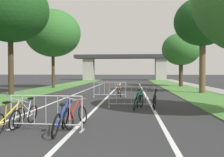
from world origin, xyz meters
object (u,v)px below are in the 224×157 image
crowd_barrier_nearest (46,113)px  bicycle_black_5 (154,101)px  bicycle_blue_3 (61,121)px  crowd_barrier_third (110,90)px  bicycle_red_6 (76,116)px  bicycle_green_2 (139,99)px  tree_right_oak_near (181,49)px  bicycle_teal_1 (137,101)px  tree_left_maple_mid (10,10)px  crowd_barrier_second (131,97)px  bicycle_yellow_7 (9,120)px  tree_left_pine_far (53,33)px  bicycle_orange_0 (119,91)px  tree_right_pine_near (203,22)px  bicycle_white_4 (25,115)px

crowd_barrier_nearest → bicycle_black_5: bearing=51.7°
bicycle_blue_3 → crowd_barrier_third: bearing=85.7°
bicycle_black_5 → bicycle_red_6: bicycle_black_5 is taller
crowd_barrier_nearest → bicycle_green_2: size_ratio=1.31×
tree_right_oak_near → bicycle_teal_1: tree_right_oak_near is taller
tree_right_oak_near → bicycle_blue_3: (-7.68, -23.09, -4.03)m
crowd_barrier_nearest → bicycle_green_2: bearing=62.1°
tree_left_maple_mid → crowd_barrier_second: bearing=-32.5°
tree_left_maple_mid → bicycle_blue_3: 14.37m
bicycle_yellow_7 → tree_left_maple_mid: bearing=121.5°
crowd_barrier_third → bicycle_green_2: (1.92, -4.35, -0.16)m
tree_left_pine_far → bicycle_green_2: 16.83m
crowd_barrier_nearest → crowd_barrier_third: bearing=84.2°
crowd_barrier_nearest → tree_right_oak_near: bearing=70.0°
tree_left_maple_mid → bicycle_black_5: 13.17m
bicycle_orange_0 → bicycle_green_2: bicycle_orange_0 is taller
tree_left_maple_mid → bicycle_black_5: (10.05, -6.10, -5.94)m
crowd_barrier_nearest → bicycle_teal_1: size_ratio=1.38×
tree_left_pine_far → bicycle_red_6: bearing=-70.0°
bicycle_teal_1 → tree_left_maple_mid: bearing=155.9°
crowd_barrier_nearest → bicycle_yellow_7: size_ratio=1.31×
bicycle_teal_1 → bicycle_black_5: bicycle_black_5 is taller
tree_right_pine_near → bicycle_yellow_7: 17.45m
tree_left_pine_far → tree_right_oak_near: tree_left_pine_far is taller
crowd_barrier_nearest → bicycle_white_4: bearing=152.9°
tree_right_pine_near → bicycle_black_5: 11.37m
bicycle_teal_1 → bicycle_red_6: (-2.04, -3.85, -0.03)m
tree_left_pine_far → tree_right_pine_near: (14.07, -5.33, -0.08)m
bicycle_orange_0 → bicycle_white_4: 10.29m
bicycle_orange_0 → bicycle_red_6: 9.88m
bicycle_blue_3 → bicycle_white_4: bearing=148.7°
tree_right_pine_near → crowd_barrier_third: tree_right_pine_near is taller
crowd_barrier_nearest → bicycle_yellow_7: bearing=-157.8°
tree_left_maple_mid → crowd_barrier_second: 12.13m
crowd_barrier_nearest → crowd_barrier_second: same height
tree_left_maple_mid → tree_right_oak_near: 19.12m
tree_left_maple_mid → tree_right_pine_near: size_ratio=1.13×
bicycle_yellow_7 → tree_left_pine_far: bearing=109.4°
bicycle_orange_0 → bicycle_white_4: (-2.47, -9.99, 0.00)m
bicycle_green_2 → bicycle_yellow_7: bearing=47.6°
crowd_barrier_nearest → bicycle_orange_0: bearing=81.2°
tree_right_pine_near → bicycle_black_5: size_ratio=4.69×
tree_left_pine_far → crowd_barrier_second: bearing=-58.8°
bicycle_white_4 → crowd_barrier_third: bearing=-95.9°
tree_right_oak_near → bicycle_blue_3: 24.66m
crowd_barrier_second → bicycle_green_2: crowd_barrier_second is taller
bicycle_green_2 → bicycle_red_6: bicycle_green_2 is taller
tree_left_maple_mid → bicycle_teal_1: size_ratio=5.28×
tree_left_maple_mid → crowd_barrier_nearest: tree_left_maple_mid is taller
bicycle_teal_1 → bicycle_green_2: 1.11m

